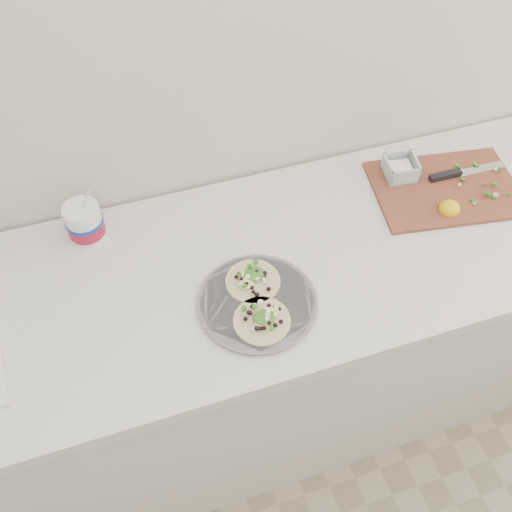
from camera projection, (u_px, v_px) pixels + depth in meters
name	position (u px, v px, depth m)	size (l,w,h in m)	color
counter	(214.00, 359.00, 1.80)	(2.44, 0.66, 0.90)	silver
taco_plate	(257.00, 300.00, 1.38)	(0.29, 0.30, 0.04)	slate
tub	(85.00, 221.00, 1.48)	(0.10, 0.10, 0.22)	white
cutboard	(444.00, 184.00, 1.64)	(0.45, 0.35, 0.07)	brown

